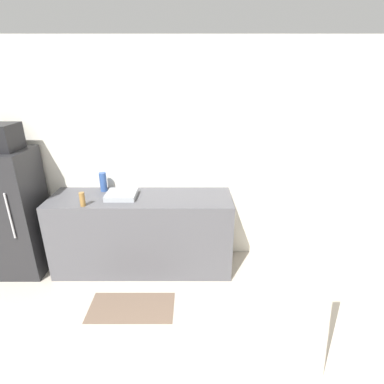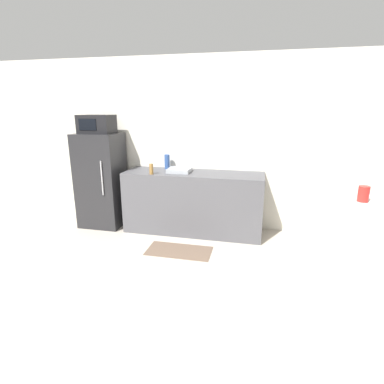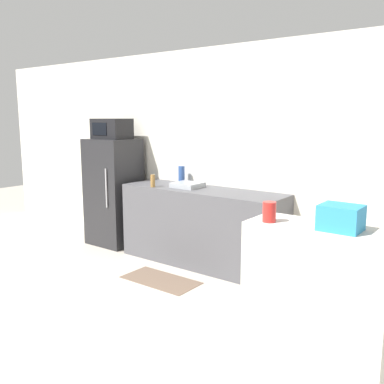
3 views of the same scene
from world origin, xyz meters
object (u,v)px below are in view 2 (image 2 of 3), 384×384
(refrigerator, at_px, (101,180))
(bottle_short, at_px, (151,169))
(bottle_tall, at_px, (167,162))
(jar, at_px, (364,194))
(microwave, at_px, (97,124))

(refrigerator, relative_size, bottle_short, 9.65)
(bottle_tall, bearing_deg, refrigerator, -167.23)
(refrigerator, distance_m, jar, 3.69)
(refrigerator, xyz_separation_m, jar, (3.25, -1.69, 0.45))
(microwave, xyz_separation_m, bottle_tall, (1.03, 0.23, -0.57))
(microwave, distance_m, bottle_tall, 1.20)
(refrigerator, relative_size, microwave, 2.92)
(bottle_tall, height_order, bottle_short, bottle_tall)
(microwave, distance_m, jar, 3.68)
(refrigerator, height_order, microwave, microwave)
(refrigerator, bearing_deg, bottle_tall, 12.77)
(bottle_short, distance_m, jar, 2.77)
(refrigerator, bearing_deg, microwave, -110.31)
(refrigerator, xyz_separation_m, bottle_tall, (1.03, 0.23, 0.30))
(microwave, xyz_separation_m, jar, (3.25, -1.69, -0.42))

